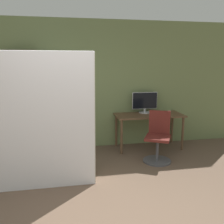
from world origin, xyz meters
name	(u,v)px	position (x,y,z in m)	size (l,w,h in m)	color
wall_back	(78,85)	(0.00, 3.22, 1.35)	(8.00, 0.06, 2.70)	#6B7A4C
desk	(149,119)	(1.48, 2.87, 0.65)	(1.44, 0.65, 0.74)	brown
monitor	(145,102)	(1.43, 3.05, 0.98)	(0.56, 0.25, 0.45)	#B7B7BC
office_chair	(158,141)	(1.41, 2.14, 0.38)	(0.60, 0.60, 0.94)	#4C4C51
bookshelf	(21,106)	(-1.14, 3.06, 0.97)	(0.61, 0.30, 2.06)	brown
mattress_near	(46,122)	(-0.55, 1.49, 0.99)	(1.40, 0.34, 1.99)	silver
mattress_far	(47,118)	(-0.55, 1.74, 0.99)	(1.40, 0.31, 1.99)	silver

